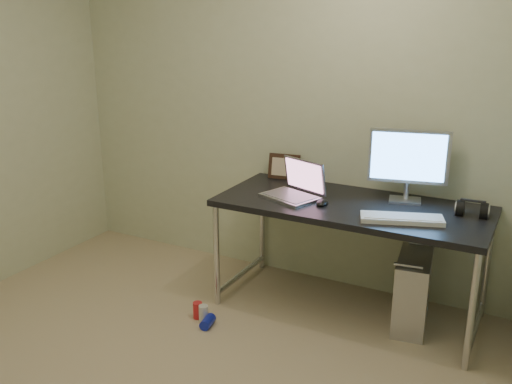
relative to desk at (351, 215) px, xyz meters
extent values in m
cube|color=beige|center=(-0.66, 0.37, 0.57)|extent=(3.50, 0.02, 2.50)
cube|color=black|center=(0.00, 0.00, 0.05)|extent=(1.70, 0.74, 0.04)
cylinder|color=silver|center=(-0.81, -0.33, -0.32)|extent=(0.04, 0.04, 0.71)
cylinder|color=silver|center=(-0.81, 0.33, -0.32)|extent=(0.04, 0.04, 0.71)
cylinder|color=silver|center=(0.81, -0.33, -0.32)|extent=(0.04, 0.04, 0.71)
cylinder|color=silver|center=(0.81, 0.33, -0.32)|extent=(0.04, 0.04, 0.71)
cylinder|color=silver|center=(-0.81, 0.00, -0.60)|extent=(0.04, 0.66, 0.04)
cylinder|color=silver|center=(0.81, 0.00, -0.60)|extent=(0.04, 0.66, 0.04)
cube|color=silver|center=(0.42, 0.01, -0.44)|extent=(0.26, 0.47, 0.47)
cylinder|color=#B9BAC1|center=(0.42, -0.18, -0.19)|extent=(0.17, 0.05, 0.02)
cylinder|color=#B9BAC1|center=(0.42, 0.19, -0.19)|extent=(0.17, 0.05, 0.02)
cylinder|color=black|center=(0.37, 0.32, -0.28)|extent=(0.01, 0.16, 0.69)
cylinder|color=black|center=(0.46, 0.30, -0.30)|extent=(0.02, 0.11, 0.71)
cylinder|color=red|center=(-0.82, -0.56, -0.62)|extent=(0.07, 0.07, 0.11)
cylinder|color=silver|center=(-0.76, -0.58, -0.62)|extent=(0.08, 0.08, 0.11)
cylinder|color=#1623BC|center=(-0.70, -0.62, -0.64)|extent=(0.08, 0.13, 0.07)
cube|color=#B9BAC1|center=(-0.39, -0.09, 0.08)|extent=(0.41, 0.35, 0.02)
cube|color=gray|center=(-0.39, -0.09, 0.09)|extent=(0.36, 0.30, 0.00)
cube|color=gray|center=(-0.34, 0.04, 0.20)|extent=(0.34, 0.17, 0.22)
cube|color=#7E4E65|center=(-0.34, 0.03, 0.20)|extent=(0.30, 0.14, 0.19)
cube|color=#B9BAC1|center=(0.29, 0.20, 0.08)|extent=(0.22, 0.18, 0.01)
cylinder|color=#B9BAC1|center=(0.29, 0.22, 0.14)|extent=(0.03, 0.03, 0.11)
cube|color=#B9BAC1|center=(0.29, 0.21, 0.37)|extent=(0.49, 0.14, 0.34)
cube|color=#498CE1|center=(0.29, 0.19, 0.37)|extent=(0.44, 0.10, 0.30)
cube|color=white|center=(0.36, -0.17, 0.09)|extent=(0.49, 0.30, 0.03)
ellipsoid|color=black|center=(0.53, -0.09, 0.09)|extent=(0.09, 0.12, 0.03)
ellipsoid|color=black|center=(-0.16, -0.11, 0.09)|extent=(0.08, 0.12, 0.04)
cylinder|color=black|center=(0.63, 0.12, 0.11)|extent=(0.05, 0.11, 0.11)
cylinder|color=black|center=(0.77, 0.12, 0.11)|extent=(0.05, 0.11, 0.11)
cube|color=black|center=(0.70, 0.12, 0.16)|extent=(0.14, 0.03, 0.01)
cube|color=black|center=(-0.62, 0.31, 0.17)|extent=(0.24, 0.10, 0.18)
cylinder|color=silver|center=(-0.38, 0.29, 0.11)|extent=(0.01, 0.01, 0.08)
cylinder|color=white|center=(-0.38, 0.29, 0.16)|extent=(0.04, 0.03, 0.04)
camera|label=1|loc=(1.06, -3.30, 1.22)|focal=40.00mm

